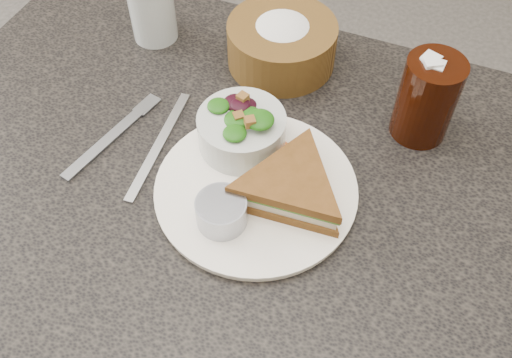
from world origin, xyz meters
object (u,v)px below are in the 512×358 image
Objects in this scene: sandwich at (291,187)px; salad_bowl at (242,126)px; dinner_plate at (256,190)px; cola_glass at (428,96)px; dressing_ramekin at (221,212)px; bread_basket at (282,37)px; dining_table at (239,288)px; water_glass at (152,8)px.

salad_bowl is (-0.10, 0.06, 0.01)m from sandwich.
dinner_plate is 1.56× the size of sandwich.
cola_glass reaches higher than salad_bowl.
dressing_ramekin is at bearing -126.86° from cola_glass.
bread_basket is at bearing 103.57° from dinner_plate.
dining_table is at bearing -85.99° from bread_basket.
sandwich is 2.64× the size of dressing_ramekin.
water_glass is at bearing 174.27° from cola_glass.
cola_glass is at bearing 52.44° from sandwich.
sandwich is 0.28m from bread_basket.
bread_basket reaches higher than dressing_ramekin.
sandwich is 1.00× the size of bread_basket.
bread_basket reaches higher than sandwich.
dinner_plate is (0.05, -0.03, 0.38)m from dining_table.
salad_bowl is 0.26m from cola_glass.
bread_basket is 1.54× the size of water_glass.
sandwich is at bearing -123.36° from cola_glass.
sandwich is at bearing 44.64° from dressing_ramekin.
salad_bowl is 0.88× the size of cola_glass.
bread_basket is at bearing 94.01° from dining_table.
sandwich is 1.41× the size of salad_bowl.
dinner_plate is 2.39× the size of water_glass.
cola_glass is 1.24× the size of water_glass.
salad_bowl is 0.71× the size of bread_basket.
dressing_ramekin reaches higher than dinner_plate.
bread_basket is at bearing 164.86° from cola_glass.
dining_table is 7.12× the size of cola_glass.
cola_glass is at bearing -5.73° from water_glass.
dinner_plate is 0.38m from water_glass.
sandwich is (0.05, 0.00, 0.03)m from dinner_plate.
dinner_plate is at bearing 73.08° from dressing_ramekin.
dining_table is 5.75× the size of sandwich.
salad_bowl is 1.09× the size of water_glass.
dining_table is at bearing 105.94° from dressing_ramekin.
sandwich is 1.24× the size of cola_glass.
sandwich is at bearing -66.74° from bread_basket.
salad_bowl is at bearing -85.65° from bread_basket.
dinner_plate is 1.56× the size of bread_basket.
water_glass is (-0.27, 0.31, 0.03)m from dressing_ramekin.
water_glass reaches higher than sandwich.
bread_basket is at bearing 4.84° from water_glass.
cola_glass is at bearing 37.11° from dining_table.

